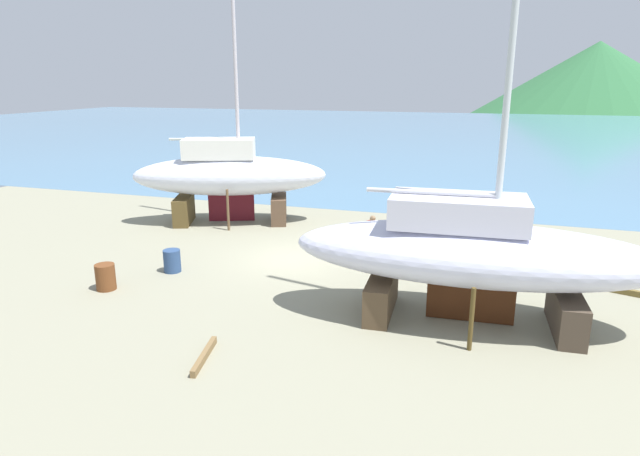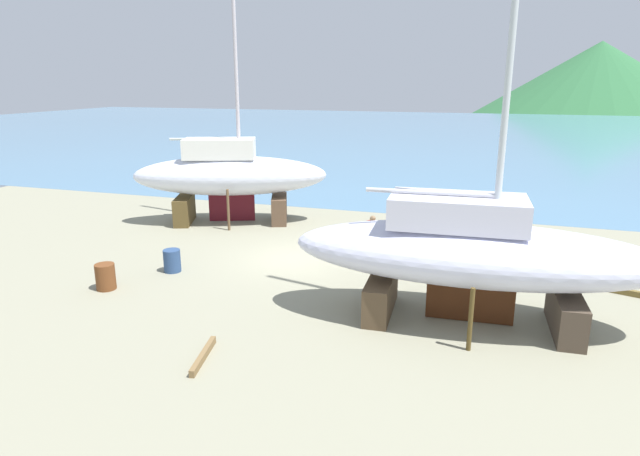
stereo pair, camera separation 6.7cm
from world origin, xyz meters
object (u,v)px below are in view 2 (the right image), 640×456
(barrel_rust_far, at_px, (105,277))
(barrel_ochre, at_px, (172,261))
(worker, at_px, (372,237))
(sailboat_small_center, at_px, (472,252))
(sailboat_far_slipway, at_px, (230,175))

(barrel_rust_far, relative_size, barrel_ochre, 1.06)
(worker, bearing_deg, sailboat_small_center, 63.32)
(sailboat_far_slipway, bearing_deg, sailboat_small_center, -55.53)
(sailboat_small_center, xyz_separation_m, sailboat_far_slipway, (-11.42, 8.03, 0.22))
(sailboat_far_slipway, relative_size, barrel_ochre, 18.00)
(sailboat_small_center, xyz_separation_m, barrel_rust_far, (-11.43, -1.05, -1.65))
(sailboat_small_center, xyz_separation_m, barrel_ochre, (-10.29, 1.09, -1.68))
(sailboat_small_center, xyz_separation_m, worker, (-3.77, 4.59, -1.19))
(sailboat_small_center, height_order, barrel_ochre, sailboat_small_center)
(sailboat_small_center, height_order, worker, sailboat_small_center)
(barrel_rust_far, bearing_deg, barrel_ochre, 61.93)
(sailboat_small_center, bearing_deg, barrel_ochre, 171.17)
(sailboat_far_slipway, bearing_deg, worker, -44.60)
(sailboat_small_center, distance_m, barrel_ochre, 10.48)
(sailboat_far_slipway, xyz_separation_m, worker, (7.65, -3.43, -1.41))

